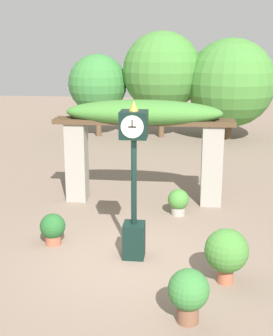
{
  "coord_description": "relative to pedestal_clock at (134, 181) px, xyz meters",
  "views": [
    {
      "loc": [
        1.15,
        -8.88,
        4.39
      ],
      "look_at": [
        0.14,
        0.64,
        1.82
      ],
      "focal_mm": 50.0,
      "sensor_mm": 36.0,
      "label": 1
    }
  ],
  "objects": [
    {
      "name": "potted_plant_far_right",
      "position": [
        0.88,
        2.62,
        -1.31
      ],
      "size": [
        0.55,
        0.55,
        0.7
      ],
      "color": "gray",
      "rests_on": "ground"
    },
    {
      "name": "pergola",
      "position": [
        -0.14,
        3.57,
        0.46
      ],
      "size": [
        4.95,
        1.16,
        2.9
      ],
      "color": "gray",
      "rests_on": "ground"
    },
    {
      "name": "potted_plant_far_left",
      "position": [
        -1.88,
        0.46,
        -1.3
      ],
      "size": [
        0.57,
        0.57,
        0.71
      ],
      "color": "#9E563D",
      "rests_on": "ground"
    },
    {
      "name": "ground_plane",
      "position": [
        -0.14,
        -0.14,
        -1.69
      ],
      "size": [
        60.0,
        60.0,
        0.0
      ],
      "primitive_type": "plane",
      "color": "#7F6B5B"
    },
    {
      "name": "potted_plant_near_right",
      "position": [
        1.83,
        -0.9,
        -1.06
      ],
      "size": [
        0.83,
        0.83,
        1.06
      ],
      "color": "#9E563D",
      "rests_on": "ground"
    },
    {
      "name": "potted_plant_near_left",
      "position": [
        1.13,
        -2.28,
        -1.16
      ],
      "size": [
        0.67,
        0.67,
        0.92
      ],
      "color": "brown",
      "rests_on": "ground"
    },
    {
      "name": "tree_line",
      "position": [
        0.87,
        12.99,
        1.09
      ],
      "size": [
        9.6,
        4.05,
        4.94
      ],
      "color": "brown",
      "rests_on": "ground"
    },
    {
      "name": "pedestal_clock",
      "position": [
        0.0,
        0.0,
        0.0
      ],
      "size": [
        0.53,
        0.58,
        3.3
      ],
      "color": "black",
      "rests_on": "ground"
    }
  ]
}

